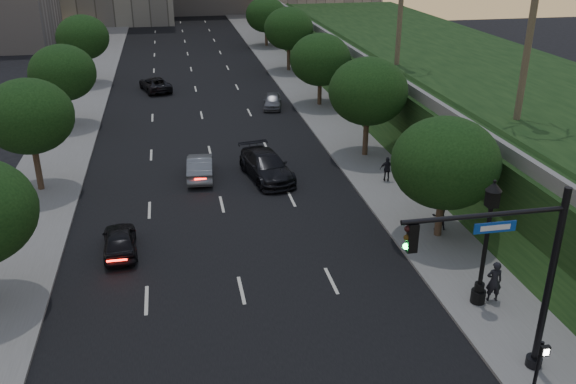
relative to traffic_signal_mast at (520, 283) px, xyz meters
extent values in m
plane|color=black|center=(-8.43, 1.99, -3.67)|extent=(160.00, 160.00, 0.00)
cube|color=black|center=(-8.43, 31.99, -3.66)|extent=(16.00, 140.00, 0.02)
cube|color=slate|center=(1.82, 31.99, -3.60)|extent=(4.50, 140.00, 0.15)
cube|color=slate|center=(-18.68, 31.99, -3.60)|extent=(4.50, 140.00, 0.15)
cube|color=black|center=(13.57, 29.99, -1.67)|extent=(18.00, 90.00, 4.00)
cube|color=slate|center=(5.07, 29.99, 0.68)|extent=(0.35, 90.00, 0.70)
cylinder|color=#38281C|center=(1.87, 9.99, -2.24)|extent=(0.36, 0.36, 2.86)
ellipsoid|color=black|center=(1.87, 9.99, 0.36)|extent=(5.20, 5.20, 4.42)
cylinder|color=#38281C|center=(1.87, 21.99, -2.07)|extent=(0.36, 0.36, 3.21)
ellipsoid|color=black|center=(1.87, 21.99, 0.85)|extent=(5.20, 5.20, 4.42)
cylinder|color=#38281C|center=(1.87, 34.99, -2.24)|extent=(0.36, 0.36, 2.86)
ellipsoid|color=black|center=(1.87, 34.99, 0.36)|extent=(5.20, 5.20, 4.42)
cylinder|color=#38281C|center=(1.87, 48.99, -2.07)|extent=(0.36, 0.36, 3.21)
ellipsoid|color=black|center=(1.87, 48.99, 0.85)|extent=(5.20, 5.20, 4.42)
cylinder|color=#38281C|center=(1.87, 63.99, -2.24)|extent=(0.36, 0.36, 2.86)
ellipsoid|color=black|center=(1.87, 63.99, 0.36)|extent=(5.20, 5.20, 4.42)
cylinder|color=#38281C|center=(-18.73, 19.99, -2.04)|extent=(0.36, 0.36, 3.26)
ellipsoid|color=black|center=(-18.73, 19.99, 0.92)|extent=(5.00, 5.00, 4.25)
cylinder|color=#38281C|center=(-18.73, 32.99, -2.18)|extent=(0.36, 0.36, 2.99)
ellipsoid|color=black|center=(-18.73, 32.99, 0.54)|extent=(5.00, 5.00, 4.25)
cylinder|color=#38281C|center=(-18.73, 46.99, -2.04)|extent=(0.36, 0.36, 3.26)
ellipsoid|color=black|center=(-18.73, 46.99, 0.92)|extent=(5.00, 5.00, 4.25)
cylinder|color=#4C4233|center=(9.07, 15.99, 6.33)|extent=(0.40, 0.40, 12.00)
cylinder|color=black|center=(1.09, 0.00, -0.17)|extent=(0.24, 0.24, 7.00)
cylinder|color=black|center=(1.09, 0.00, -3.42)|extent=(0.56, 0.56, 0.50)
cylinder|color=black|center=(-1.61, 0.00, 2.63)|extent=(5.40, 0.16, 0.16)
cube|color=black|center=(-3.91, 0.00, 2.08)|extent=(0.32, 0.22, 0.95)
sphere|color=black|center=(-4.09, 0.00, 2.41)|extent=(0.20, 0.20, 0.20)
sphere|color=#3F2B0A|center=(-4.09, 0.00, 2.11)|extent=(0.20, 0.20, 0.20)
sphere|color=#19F24C|center=(-4.09, 0.00, 1.81)|extent=(0.20, 0.20, 0.20)
cube|color=#0C3EA8|center=(-1.21, 0.00, 2.18)|extent=(1.40, 0.05, 0.35)
cylinder|color=black|center=(1.02, 4.06, -3.32)|extent=(0.60, 0.60, 0.70)
cylinder|color=black|center=(1.02, 4.06, -2.82)|extent=(0.40, 0.40, 0.40)
cylinder|color=black|center=(1.02, 4.06, -0.87)|extent=(0.18, 0.18, 3.60)
cube|color=black|center=(1.02, 4.06, 1.18)|extent=(0.42, 0.42, 0.70)
cone|color=black|center=(1.02, 4.06, 1.68)|extent=(0.64, 0.64, 0.35)
sphere|color=black|center=(1.02, 4.06, 1.88)|extent=(0.14, 0.14, 0.14)
cylinder|color=black|center=(0.05, -1.58, -2.42)|extent=(0.12, 0.12, 2.50)
cube|color=black|center=(0.05, -1.76, -1.37)|extent=(0.30, 0.14, 0.35)
cube|color=white|center=(0.05, -1.84, -1.37)|extent=(0.18, 0.02, 0.22)
imported|color=black|center=(-13.70, 11.44, -3.01)|extent=(1.81, 3.96, 1.32)
imported|color=slate|center=(-9.34, 20.32, -2.95)|extent=(1.84, 4.47, 1.44)
imported|color=black|center=(-12.19, 43.01, -3.00)|extent=(3.41, 5.23, 1.34)
imported|color=black|center=(-5.31, 19.41, -2.86)|extent=(3.25, 5.92, 1.62)
imported|color=slate|center=(-2.26, 35.10, -3.04)|extent=(2.19, 3.95, 1.27)
imported|color=black|center=(1.66, 4.08, -2.62)|extent=(0.72, 0.53, 1.81)
imported|color=black|center=(2.13, 10.55, -2.73)|extent=(0.79, 0.63, 1.58)
imported|color=black|center=(1.74, 17.22, -2.76)|extent=(0.96, 0.59, 1.53)
camera|label=1|loc=(-10.73, -15.29, 10.73)|focal=38.00mm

